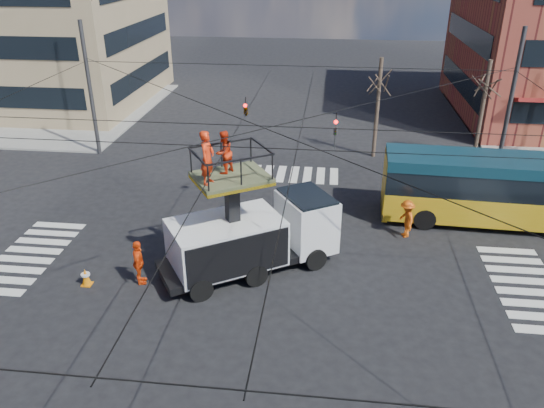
{
  "coord_description": "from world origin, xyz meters",
  "views": [
    {
      "loc": [
        2.3,
        -17.79,
        11.64
      ],
      "look_at": [
        0.08,
        1.44,
        2.25
      ],
      "focal_mm": 35.0,
      "sensor_mm": 36.0,
      "label": 1
    }
  ],
  "objects_px": {
    "utility_truck": "(252,224)",
    "traffic_cone": "(86,277)",
    "city_bus": "(525,190)",
    "worker_ground": "(139,263)",
    "flagger": "(406,219)"
  },
  "relations": [
    {
      "from": "traffic_cone",
      "to": "worker_ground",
      "type": "height_order",
      "value": "worker_ground"
    },
    {
      "from": "traffic_cone",
      "to": "flagger",
      "type": "xyz_separation_m",
      "value": [
        12.5,
        5.25,
        0.51
      ]
    },
    {
      "from": "city_bus",
      "to": "traffic_cone",
      "type": "relative_size",
      "value": 17.9
    },
    {
      "from": "worker_ground",
      "to": "flagger",
      "type": "relative_size",
      "value": 1.05
    },
    {
      "from": "utility_truck",
      "to": "traffic_cone",
      "type": "xyz_separation_m",
      "value": [
        -6.15,
        -1.94,
        -1.63
      ]
    },
    {
      "from": "utility_truck",
      "to": "traffic_cone",
      "type": "distance_m",
      "value": 6.65
    },
    {
      "from": "city_bus",
      "to": "utility_truck",
      "type": "bearing_deg",
      "value": -153.83
    },
    {
      "from": "city_bus",
      "to": "worker_ground",
      "type": "bearing_deg",
      "value": -154.48
    },
    {
      "from": "utility_truck",
      "to": "flagger",
      "type": "relative_size",
      "value": 4.11
    },
    {
      "from": "utility_truck",
      "to": "city_bus",
      "type": "distance_m",
      "value": 12.8
    },
    {
      "from": "city_bus",
      "to": "worker_ground",
      "type": "xyz_separation_m",
      "value": [
        -15.87,
        -6.68,
        -0.82
      ]
    },
    {
      "from": "traffic_cone",
      "to": "utility_truck",
      "type": "bearing_deg",
      "value": 17.47
    },
    {
      "from": "city_bus",
      "to": "flagger",
      "type": "bearing_deg",
      "value": -158.97
    },
    {
      "from": "worker_ground",
      "to": "city_bus",
      "type": "bearing_deg",
      "value": -82.64
    },
    {
      "from": "worker_ground",
      "to": "flagger",
      "type": "height_order",
      "value": "worker_ground"
    }
  ]
}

